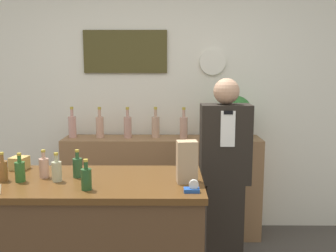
% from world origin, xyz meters
% --- Properties ---
extents(back_wall, '(5.20, 0.09, 2.70)m').
position_xyz_m(back_wall, '(-0.00, 2.00, 1.36)').
color(back_wall, silver).
rests_on(back_wall, ground_plane).
extents(back_shelf, '(1.91, 0.36, 0.99)m').
position_xyz_m(back_shelf, '(0.06, 1.76, 0.49)').
color(back_shelf, '#8E6642').
rests_on(back_shelf, ground_plane).
extents(display_counter, '(1.38, 0.70, 0.95)m').
position_xyz_m(display_counter, '(-0.34, 0.50, 0.48)').
color(display_counter, '#4C331E').
rests_on(display_counter, ground_plane).
extents(shopkeeper, '(0.40, 0.25, 1.58)m').
position_xyz_m(shopkeeper, '(0.59, 1.16, 0.79)').
color(shopkeeper, black).
rests_on(shopkeeper, ground_plane).
extents(potted_plant, '(0.33, 0.33, 0.41)m').
position_xyz_m(potted_plant, '(0.76, 1.75, 1.22)').
color(potted_plant, '#9E998E').
rests_on(potted_plant, back_shelf).
extents(paper_bag, '(0.14, 0.11, 0.26)m').
position_xyz_m(paper_bag, '(0.25, 0.45, 1.08)').
color(paper_bag, tan).
rests_on(paper_bag, display_counter).
extents(tape_dispenser, '(0.09, 0.06, 0.07)m').
position_xyz_m(tape_dispenser, '(0.27, 0.26, 0.98)').
color(tape_dispenser, '#1E4799').
rests_on(tape_dispenser, display_counter).
extents(gift_box, '(0.12, 0.13, 0.09)m').
position_xyz_m(gift_box, '(-0.92, 0.75, 1.00)').
color(gift_box, tan).
rests_on(gift_box, display_counter).
extents(counter_bottle_0, '(0.06, 0.06, 0.18)m').
position_xyz_m(counter_bottle_0, '(-0.92, 0.47, 1.02)').
color(counter_bottle_0, brown).
rests_on(counter_bottle_0, display_counter).
extents(counter_bottle_1, '(0.06, 0.06, 0.18)m').
position_xyz_m(counter_bottle_1, '(-0.80, 0.45, 1.02)').
color(counter_bottle_1, '#2C5B25').
rests_on(counter_bottle_1, display_counter).
extents(counter_bottle_2, '(0.06, 0.06, 0.18)m').
position_xyz_m(counter_bottle_2, '(-0.68, 0.55, 1.02)').
color(counter_bottle_2, tan).
rests_on(counter_bottle_2, display_counter).
extents(counter_bottle_3, '(0.06, 0.06, 0.18)m').
position_xyz_m(counter_bottle_3, '(-0.57, 0.46, 1.02)').
color(counter_bottle_3, '#AEAC88').
rests_on(counter_bottle_3, display_counter).
extents(counter_bottle_4, '(0.06, 0.06, 0.18)m').
position_xyz_m(counter_bottle_4, '(-0.46, 0.55, 1.02)').
color(counter_bottle_4, '#28502C').
rests_on(counter_bottle_4, display_counter).
extents(counter_bottle_5, '(0.06, 0.06, 0.18)m').
position_xyz_m(counter_bottle_5, '(-0.35, 0.30, 1.02)').
color(counter_bottle_5, '#244A23').
rests_on(counter_bottle_5, display_counter).
extents(shelf_bottle_0, '(0.08, 0.08, 0.30)m').
position_xyz_m(shelf_bottle_0, '(-0.81, 1.78, 1.10)').
color(shelf_bottle_0, tan).
rests_on(shelf_bottle_0, back_shelf).
extents(shelf_bottle_1, '(0.08, 0.08, 0.30)m').
position_xyz_m(shelf_bottle_1, '(-0.54, 1.76, 1.10)').
color(shelf_bottle_1, tan).
rests_on(shelf_bottle_1, back_shelf).
extents(shelf_bottle_2, '(0.08, 0.08, 0.30)m').
position_xyz_m(shelf_bottle_2, '(-0.27, 1.76, 1.10)').
color(shelf_bottle_2, tan).
rests_on(shelf_bottle_2, back_shelf).
extents(shelf_bottle_3, '(0.08, 0.08, 0.30)m').
position_xyz_m(shelf_bottle_3, '(0.00, 1.77, 1.10)').
color(shelf_bottle_3, tan).
rests_on(shelf_bottle_3, back_shelf).
extents(shelf_bottle_4, '(0.08, 0.08, 0.30)m').
position_xyz_m(shelf_bottle_4, '(0.27, 1.74, 1.10)').
color(shelf_bottle_4, tan).
rests_on(shelf_bottle_4, back_shelf).
extents(shelf_bottle_5, '(0.08, 0.08, 0.30)m').
position_xyz_m(shelf_bottle_5, '(0.54, 1.77, 1.10)').
color(shelf_bottle_5, tan).
rests_on(shelf_bottle_5, back_shelf).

